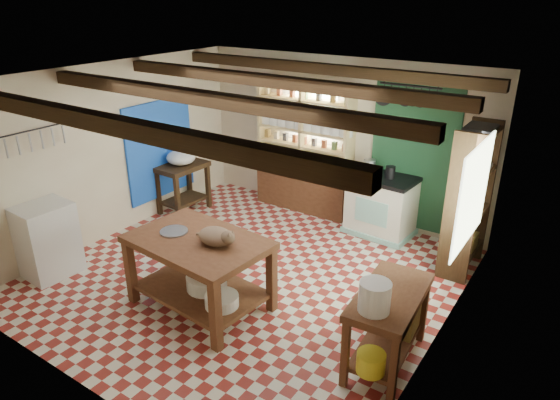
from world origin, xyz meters
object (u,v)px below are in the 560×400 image
Objects in this scene: stove at (381,205)px; white_cabinet at (47,240)px; work_table at (200,273)px; cat at (216,236)px; prep_table at (183,188)px; right_counter at (387,328)px.

stove is 4.77m from white_cabinet.
cat is at bearing 11.31° from work_table.
white_cabinet is (-0.02, -2.50, 0.07)m from prep_table.
prep_table is 0.73× the size of right_counter.
work_table reaches higher than prep_table.
cat reaches higher than prep_table.
stove is at bearing 20.46° from prep_table.
stove is at bearing 76.25° from work_table.
stove is 0.98× the size of white_cabinet.
white_cabinet is 2.34× the size of cat.
prep_table is 2.51m from white_cabinet.
cat is (-1.98, -0.28, 0.58)m from right_counter.
prep_table is at bearing 155.05° from right_counter.
cat is at bearing -176.56° from right_counter.
white_cabinet is at bearing -173.31° from right_counter.
right_counter is at bearing -18.68° from prep_table.
stove is 2.97m from right_counter.
stove is at bearing 70.58° from cat.
prep_table is (-2.15, 1.94, -0.03)m from work_table.
cat is at bearing 16.85° from white_cabinet.
white_cabinet is (-2.17, -0.56, 0.05)m from work_table.
white_cabinet is at bearing -160.85° from work_table.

